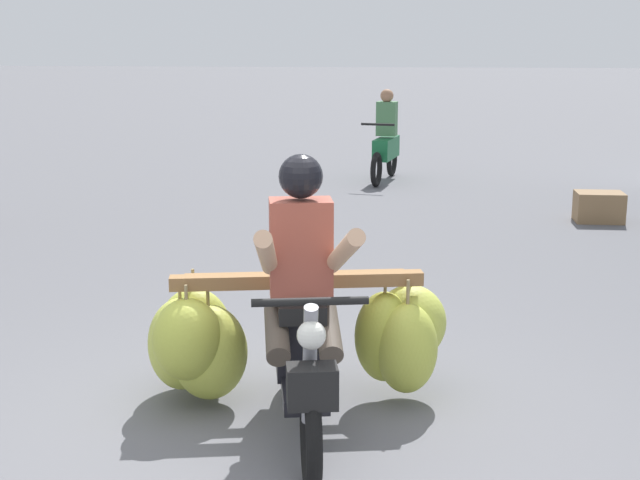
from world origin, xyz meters
TOP-DOWN VIEW (x-y plane):
  - ground_plane at (0.00, 0.00)m, footprint 120.00×120.00m
  - motorbike_main_loaded at (-0.04, 0.71)m, footprint 1.93×1.83m
  - motorbike_distant_ahead_left at (0.37, 9.45)m, footprint 0.57×1.61m
  - produce_crate at (3.01, 6.56)m, footprint 0.56×0.40m

SIDE VIEW (x-z plane):
  - ground_plane at x=0.00m, z-range 0.00..0.00m
  - produce_crate at x=3.01m, z-range 0.00..0.36m
  - motorbike_main_loaded at x=-0.04m, z-range -0.32..1.26m
  - motorbike_distant_ahead_left at x=0.37m, z-range -0.13..1.27m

